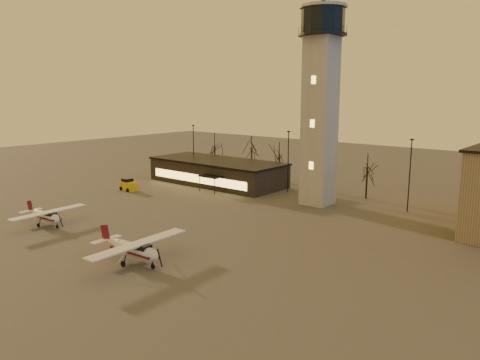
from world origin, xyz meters
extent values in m
plane|color=#43403E|center=(0.00, 0.00, 0.00)|extent=(220.00, 220.00, 0.00)
cube|color=gray|center=(0.00, 30.00, 12.00)|extent=(4.00, 4.00, 24.00)
cylinder|color=black|center=(0.00, 30.00, 24.15)|extent=(6.80, 6.80, 0.30)
cylinder|color=black|center=(0.00, 30.00, 26.00)|extent=(6.00, 6.00, 3.40)
cylinder|color=gray|center=(0.00, 30.00, 27.90)|extent=(6.60, 6.60, 0.40)
cube|color=black|center=(-22.00, 32.00, 2.00)|extent=(25.00, 10.00, 4.00)
cube|color=black|center=(-22.00, 32.00, 4.15)|extent=(25.40, 10.40, 0.30)
cube|color=#FFD259|center=(-22.00, 26.98, 1.60)|extent=(22.00, 0.08, 1.40)
cube|color=black|center=(-18.00, 26.00, 2.60)|extent=(4.00, 2.00, 0.20)
cylinder|color=black|center=(-30.00, 34.00, 5.00)|extent=(0.16, 0.16, 10.00)
cube|color=black|center=(-30.00, 34.00, 10.05)|extent=(0.50, 0.25, 0.18)
cylinder|color=black|center=(-8.00, 34.00, 5.00)|extent=(0.16, 0.16, 10.00)
cube|color=black|center=(-8.00, 34.00, 10.05)|extent=(0.50, 0.25, 0.18)
cylinder|color=black|center=(12.00, 34.00, 5.00)|extent=(0.16, 0.16, 10.00)
cube|color=black|center=(12.00, 34.00, 10.05)|extent=(0.50, 0.25, 0.18)
cylinder|color=black|center=(-30.00, 40.00, 2.87)|extent=(0.28, 0.28, 5.74)
cylinder|color=black|center=(-14.00, 40.00, 2.62)|extent=(0.28, 0.28, 5.25)
cylinder|color=black|center=(-5.00, 36.00, 3.08)|extent=(0.28, 0.28, 6.16)
cylinder|color=black|center=(4.00, 38.00, 2.48)|extent=(0.28, 0.28, 4.97)
cylinder|color=black|center=(-22.00, 42.00, 2.80)|extent=(0.28, 0.28, 5.60)
cylinder|color=silver|center=(-0.82, -2.66, 1.30)|extent=(4.84, 1.59, 1.35)
cone|color=silver|center=(1.98, -2.52, 1.30)|extent=(1.00, 1.33, 1.29)
cone|color=silver|center=(-4.35, -2.84, 1.45)|extent=(2.55, 1.27, 1.14)
cube|color=black|center=(0.22, -2.61, 1.77)|extent=(1.61, 1.17, 0.73)
cube|color=maroon|center=(-1.03, -2.67, 1.25)|extent=(5.67, 1.67, 0.23)
cube|color=silver|center=(-0.30, -2.64, 2.11)|extent=(2.13, 11.49, 0.15)
cube|color=silver|center=(-5.28, -2.89, 1.56)|extent=(1.10, 3.47, 0.08)
cube|color=maroon|center=(-5.38, -2.89, 2.29)|extent=(1.44, 0.15, 1.76)
cylinder|color=silver|center=(-19.84, -1.49, 1.11)|extent=(4.14, 1.38, 1.15)
cone|color=silver|center=(-17.45, -1.36, 1.11)|extent=(0.86, 1.14, 1.10)
cone|color=silver|center=(-22.85, -1.66, 1.24)|extent=(2.18, 1.09, 0.98)
cube|color=black|center=(-18.95, -1.45, 1.51)|extent=(1.38, 1.00, 0.62)
cube|color=#550C19|center=(-20.01, -1.50, 1.06)|extent=(4.85, 1.45, 0.20)
cube|color=silver|center=(-19.39, -1.47, 1.80)|extent=(1.87, 9.81, 0.12)
cube|color=silver|center=(-23.64, -1.70, 1.33)|extent=(0.96, 2.96, 0.07)
cube|color=#550C19|center=(-23.73, -1.71, 1.95)|extent=(1.23, 0.14, 1.50)
cube|color=gold|center=(-29.34, 18.00, 0.74)|extent=(3.32, 1.98, 1.49)
cube|color=black|center=(-29.77, 18.04, 1.59)|extent=(1.61, 1.61, 0.85)
camera|label=1|loc=(34.53, -29.21, 16.38)|focal=35.00mm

